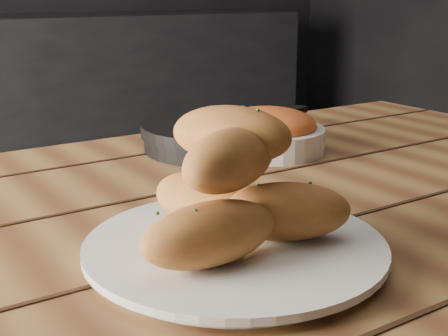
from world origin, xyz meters
TOP-DOWN VIEW (x-y plane):
  - counter at (0.00, 1.70)m, footprint 2.80×0.60m
  - table at (-0.36, -0.50)m, footprint 1.59×0.89m
  - plate at (-0.38, -0.62)m, footprint 0.31×0.31m
  - bread_rolls at (-0.38, -0.62)m, footprint 0.24×0.20m
  - skillet at (-0.15, -0.24)m, footprint 0.38×0.26m
  - bowl at (-0.09, -0.30)m, footprint 0.19×0.19m

SIDE VIEW (x-z plane):
  - counter at x=0.00m, z-range 0.00..0.90m
  - table at x=-0.36m, z-range 0.28..1.03m
  - plate at x=-0.38m, z-range 0.75..0.77m
  - skillet at x=-0.15m, z-range 0.75..0.80m
  - bowl at x=-0.09m, z-range 0.75..0.82m
  - bread_rolls at x=-0.38m, z-range 0.76..0.89m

